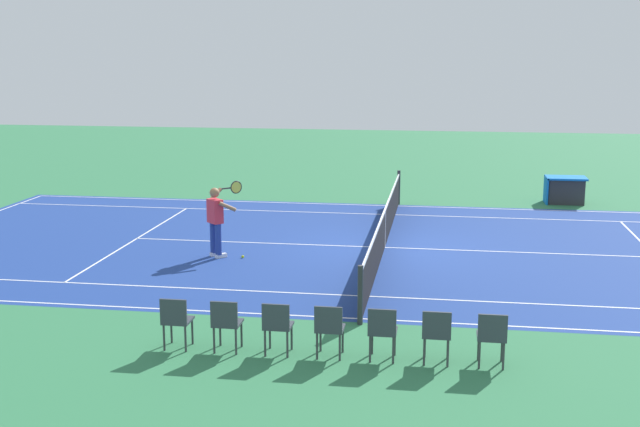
# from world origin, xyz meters

# --- Properties ---
(ground_plane) EXTENTS (60.00, 60.00, 0.00)m
(ground_plane) POSITION_xyz_m (0.00, 0.00, 0.00)
(ground_plane) COLOR #2D7247
(court_slab) EXTENTS (24.20, 11.40, 0.00)m
(court_slab) POSITION_xyz_m (0.00, 0.00, 0.00)
(court_slab) COLOR navy
(court_slab) RESTS_ON ground_plane
(court_line_markings) EXTENTS (23.85, 11.05, 0.01)m
(court_line_markings) POSITION_xyz_m (0.00, 0.00, 0.00)
(court_line_markings) COLOR white
(court_line_markings) RESTS_ON ground_plane
(tennis_net) EXTENTS (0.10, 11.70, 1.08)m
(tennis_net) POSITION_xyz_m (0.00, 0.00, 0.49)
(tennis_net) COLOR #2D2D33
(tennis_net) RESTS_ON ground_plane
(tennis_player_near) EXTENTS (0.74, 1.13, 1.70)m
(tennis_player_near) POSITION_xyz_m (3.83, 1.50, 0.93)
(tennis_player_near) COLOR navy
(tennis_player_near) RESTS_ON ground_plane
(tennis_ball) EXTENTS (0.07, 0.07, 0.07)m
(tennis_ball) POSITION_xyz_m (3.21, 1.54, 0.03)
(tennis_ball) COLOR #CCE01E
(tennis_ball) RESTS_ON ground_plane
(spectator_chair_0) EXTENTS (0.44, 0.44, 0.88)m
(spectator_chair_0) POSITION_xyz_m (-2.19, 7.46, 0.52)
(spectator_chair_0) COLOR #38383D
(spectator_chair_0) RESTS_ON ground_plane
(spectator_chair_1) EXTENTS (0.44, 0.44, 0.88)m
(spectator_chair_1) POSITION_xyz_m (-1.36, 7.46, 0.52)
(spectator_chair_1) COLOR #38383D
(spectator_chair_1) RESTS_ON ground_plane
(spectator_chair_2) EXTENTS (0.44, 0.44, 0.88)m
(spectator_chair_2) POSITION_xyz_m (-0.52, 7.46, 0.52)
(spectator_chair_2) COLOR #38383D
(spectator_chair_2) RESTS_ON ground_plane
(spectator_chair_3) EXTENTS (0.44, 0.44, 0.88)m
(spectator_chair_3) POSITION_xyz_m (0.31, 7.46, 0.52)
(spectator_chair_3) COLOR #38383D
(spectator_chair_3) RESTS_ON ground_plane
(spectator_chair_4) EXTENTS (0.44, 0.44, 0.88)m
(spectator_chair_4) POSITION_xyz_m (1.15, 7.46, 0.52)
(spectator_chair_4) COLOR #38383D
(spectator_chair_4) RESTS_ON ground_plane
(spectator_chair_5) EXTENTS (0.44, 0.44, 0.88)m
(spectator_chair_5) POSITION_xyz_m (1.98, 7.46, 0.52)
(spectator_chair_5) COLOR #38383D
(spectator_chair_5) RESTS_ON ground_plane
(spectator_chair_6) EXTENTS (0.44, 0.44, 0.88)m
(spectator_chair_6) POSITION_xyz_m (2.82, 7.46, 0.52)
(spectator_chair_6) COLOR #38383D
(spectator_chair_6) RESTS_ON ground_plane
(equipment_cart_tarped) EXTENTS (1.25, 0.84, 0.85)m
(equipment_cart_tarped) POSITION_xyz_m (-5.19, -6.77, 0.44)
(equipment_cart_tarped) COLOR #2D2D33
(equipment_cart_tarped) RESTS_ON ground_plane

